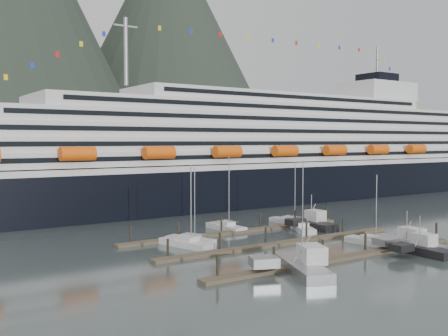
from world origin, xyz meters
The scene contains 15 objects.
ground centered at (0.00, 0.00, 0.00)m, with size 1600.00×1600.00×0.00m, color #475452.
cruise_ship centered at (30.03, 54.94, 12.04)m, with size 210.00×30.40×50.30m.
dock_near centered at (-4.93, -9.95, 0.31)m, with size 48.18×2.28×3.20m.
dock_mid centered at (-4.93, 3.05, 0.31)m, with size 48.18×2.28×3.20m.
dock_far centered at (-4.93, 16.05, 0.31)m, with size 48.18×2.28×3.20m.
sailboat_a centered at (-19.23, 10.43, 0.44)m, with size 5.48×10.57×13.76m.
sailboat_d centered at (6.74, 11.80, 0.42)m, with size 7.44×11.42×13.89m.
sailboat_e centered at (-17.04, 12.92, 0.41)m, with size 5.55×9.34×13.05m.
sailboat_f centered at (-5.02, 19.99, 0.44)m, with size 3.28×9.71×14.63m.
sailboat_g centered at (10.18, 18.51, 0.41)m, with size 3.81×10.41×12.94m.
sailboat_h centered at (6.69, -5.22, 0.41)m, with size 3.42×9.15×12.04m.
trawler_a centered at (-15.25, -12.25, 0.93)m, with size 11.18×13.82×7.39m.
trawler_c centered at (9.50, -9.85, 0.85)m, with size 9.08×12.85×6.44m.
trawler_d centered at (7.19, -13.86, 0.83)m, with size 7.95×10.75×6.30m.
trawler_e centered at (9.84, 12.34, 0.92)m, with size 8.57×11.24×7.24m.
Camera 1 is at (-61.10, -62.22, 17.11)m, focal length 42.00 mm.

